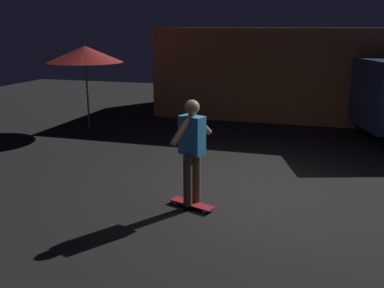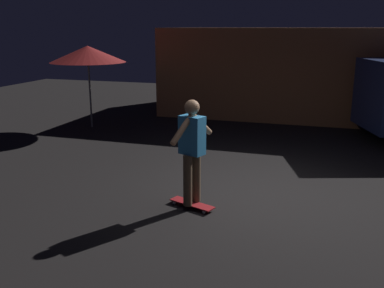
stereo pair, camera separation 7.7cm
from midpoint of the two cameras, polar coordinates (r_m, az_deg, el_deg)
name	(u,v)px [view 1 (the left image)]	position (r m, az deg, el deg)	size (l,w,h in m)	color
ground_plane	(251,195)	(7.62, 7.39, -6.62)	(28.00, 28.00, 0.00)	black
low_building	(335,72)	(15.16, 17.98, 8.96)	(11.01, 4.30, 2.78)	#C67A47
patio_umbrella	(85,54)	(12.68, -13.96, 11.30)	(2.10, 2.10, 2.30)	slate
skateboard_ridden	(192,204)	(7.06, -0.31, -7.82)	(0.80, 0.46, 0.07)	#AD1E23
skater	(192,145)	(6.74, -0.33, -0.11)	(0.43, 0.95, 1.67)	brown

